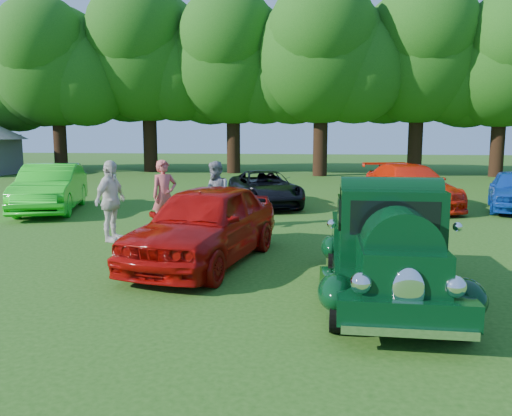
# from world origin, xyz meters

# --- Properties ---
(ground) EXTENTS (120.00, 120.00, 0.00)m
(ground) POSITION_xyz_m (0.00, 0.00, 0.00)
(ground) COLOR #204D11
(ground) RESTS_ON ground
(hero_pickup) EXTENTS (2.11, 4.53, 1.77)m
(hero_pickup) POSITION_xyz_m (1.35, -0.72, 0.77)
(hero_pickup) COLOR black
(hero_pickup) RESTS_ON ground
(red_convertible) EXTENTS (2.70, 4.93, 1.59)m
(red_convertible) POSITION_xyz_m (-2.00, 1.06, 0.80)
(red_convertible) COLOR #9F0906
(red_convertible) RESTS_ON ground
(back_car_lime) EXTENTS (3.14, 5.13, 1.60)m
(back_car_lime) POSITION_xyz_m (-8.77, 7.01, 0.80)
(back_car_lime) COLOR #19C119
(back_car_lime) RESTS_ON ground
(back_car_black) EXTENTS (3.50, 5.02, 1.27)m
(back_car_black) POSITION_xyz_m (-1.80, 9.33, 0.64)
(back_car_black) COLOR black
(back_car_black) RESTS_ON ground
(back_car_orange) EXTENTS (3.37, 5.63, 1.53)m
(back_car_orange) POSITION_xyz_m (3.37, 9.68, 0.76)
(back_car_orange) COLOR red
(back_car_orange) RESTS_ON ground
(spectator_pink) EXTENTS (0.83, 0.81, 1.92)m
(spectator_pink) POSITION_xyz_m (-3.86, 4.14, 0.96)
(spectator_pink) COLOR #C1504F
(spectator_pink) RESTS_ON ground
(spectator_grey) EXTENTS (1.09, 1.15, 1.87)m
(spectator_grey) POSITION_xyz_m (-2.59, 4.68, 0.93)
(spectator_grey) COLOR gray
(spectator_grey) RESTS_ON ground
(spectator_white) EXTENTS (0.65, 1.21, 1.97)m
(spectator_white) POSITION_xyz_m (-4.74, 2.73, 0.98)
(spectator_white) COLOR silver
(spectator_white) RESTS_ON ground
(tree_line) EXTENTS (63.24, 10.57, 12.28)m
(tree_line) POSITION_xyz_m (-0.01, 24.35, 7.04)
(tree_line) COLOR black
(tree_line) RESTS_ON ground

